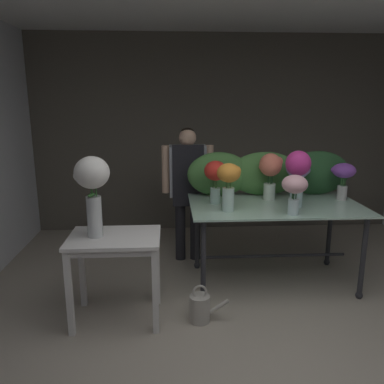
% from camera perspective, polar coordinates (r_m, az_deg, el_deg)
% --- Properties ---
extents(ground_plane, '(7.84, 7.84, 0.00)m').
position_cam_1_polar(ground_plane, '(4.36, 6.31, -12.42)').
color(ground_plane, '#9E9384').
extents(wall_back, '(5.37, 0.12, 2.79)m').
position_cam_1_polar(wall_back, '(5.71, 3.68, 8.42)').
color(wall_back, '#5B564C').
rests_on(wall_back, ground).
extents(display_table_glass, '(1.74, 1.00, 0.87)m').
position_cam_1_polar(display_table_glass, '(4.07, 12.07, -3.51)').
color(display_table_glass, '#ABD3BE').
rests_on(display_table_glass, ground).
extents(side_table_white, '(0.77, 0.56, 0.77)m').
position_cam_1_polar(side_table_white, '(3.40, -11.31, -8.06)').
color(side_table_white, white).
rests_on(side_table_white, ground).
extents(florist, '(0.60, 0.24, 1.59)m').
position_cam_1_polar(florist, '(4.51, -0.64, 1.66)').
color(florist, '#232328').
rests_on(florist, ground).
extents(foliage_backdrop, '(1.80, 0.23, 0.49)m').
position_cam_1_polar(foliage_backdrop, '(4.33, 11.05, 2.68)').
color(foliage_backdrop, '#477F3D').
rests_on(foliage_backdrop, display_table_glass).
extents(vase_blush_carnations, '(0.23, 0.23, 0.37)m').
position_cam_1_polar(vase_blush_carnations, '(3.64, 14.89, 0.48)').
color(vase_blush_carnations, silver).
rests_on(vase_blush_carnations, display_table_glass).
extents(vase_violet_hydrangea, '(0.25, 0.24, 0.39)m').
position_cam_1_polar(vase_violet_hydrangea, '(4.35, 21.40, 2.34)').
color(vase_violet_hydrangea, silver).
rests_on(vase_violet_hydrangea, display_table_glass).
extents(vase_sunset_roses, '(0.22, 0.22, 0.46)m').
position_cam_1_polar(vase_sunset_roses, '(3.64, 5.43, 1.65)').
color(vase_sunset_roses, silver).
rests_on(vase_sunset_roses, display_table_glass).
extents(vase_scarlet_anemones, '(0.23, 0.23, 0.44)m').
position_cam_1_polar(vase_scarlet_anemones, '(3.90, 3.50, 2.44)').
color(vase_scarlet_anemones, silver).
rests_on(vase_scarlet_anemones, display_table_glass).
extents(vase_magenta_snapdragons, '(0.24, 0.24, 0.56)m').
position_cam_1_polar(vase_magenta_snapdragons, '(3.89, 15.32, 2.92)').
color(vase_magenta_snapdragons, silver).
rests_on(vase_magenta_snapdragons, display_table_glass).
extents(vase_coral_lilies, '(0.25, 0.23, 0.49)m').
position_cam_1_polar(vase_coral_lilies, '(4.12, 11.51, 3.11)').
color(vase_coral_lilies, silver).
rests_on(vase_coral_lilies, display_table_glass).
extents(vase_lilac_dahlias, '(0.26, 0.25, 0.45)m').
position_cam_1_polar(vase_lilac_dahlias, '(4.18, 15.34, 2.77)').
color(vase_lilac_dahlias, silver).
rests_on(vase_lilac_dahlias, display_table_glass).
extents(vase_white_roses_tall, '(0.30, 0.29, 0.68)m').
position_cam_1_polar(vase_white_roses_tall, '(3.27, -14.48, 1.08)').
color(vase_white_roses_tall, silver).
rests_on(vase_white_roses_tall, side_table_white).
extents(watering_can, '(0.35, 0.18, 0.34)m').
position_cam_1_polar(watering_can, '(3.53, 1.23, -16.68)').
color(watering_can, '#B7B2A8').
rests_on(watering_can, ground).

